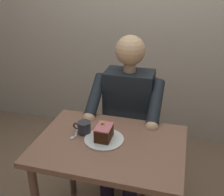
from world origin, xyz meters
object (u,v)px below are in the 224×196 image
(dessert_spoon, at_px, (74,135))
(coffee_cup, at_px, (84,127))
(seated_person, at_px, (126,117))
(chair, at_px, (130,125))
(cake_slice, at_px, (104,132))
(dining_table, at_px, (110,158))

(dessert_spoon, bearing_deg, coffee_cup, -136.98)
(seated_person, xyz_separation_m, coffee_cup, (0.18, 0.41, 0.12))
(chair, relative_size, seated_person, 0.71)
(cake_slice, bearing_deg, dining_table, 155.18)
(coffee_cup, bearing_deg, cake_slice, 163.66)
(cake_slice, bearing_deg, seated_person, -95.09)
(cake_slice, relative_size, coffee_cup, 1.07)
(dining_table, distance_m, seated_person, 0.47)
(dining_table, bearing_deg, cake_slice, -24.82)
(chair, xyz_separation_m, seated_person, (0.00, 0.17, 0.17))
(coffee_cup, distance_m, dessert_spoon, 0.08)
(dining_table, relative_size, chair, 0.98)
(seated_person, height_order, coffee_cup, seated_person)
(seated_person, xyz_separation_m, cake_slice, (0.04, 0.45, 0.13))
(seated_person, bearing_deg, coffee_cup, 65.51)
(dining_table, distance_m, coffee_cup, 0.25)
(seated_person, distance_m, cake_slice, 0.47)
(coffee_cup, bearing_deg, chair, -107.78)
(coffee_cup, bearing_deg, dessert_spoon, 43.02)
(chair, distance_m, coffee_cup, 0.67)
(coffee_cup, bearing_deg, seated_person, -114.49)
(chair, xyz_separation_m, dessert_spoon, (0.23, 0.62, 0.24))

